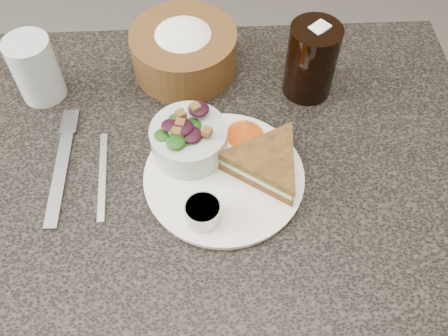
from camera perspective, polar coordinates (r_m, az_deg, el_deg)
name	(u,v)px	position (r m, az deg, el deg)	size (l,w,h in m)	color
floor	(205,316)	(1.50, -2.15, -16.58)	(6.00, 6.00, 0.00)	#43413F
dining_table	(200,262)	(1.15, -2.73, -10.68)	(1.00, 0.70, 0.75)	black
dinner_plate	(224,177)	(0.81, 0.00, -1.00)	(0.26, 0.26, 0.01)	white
sandwich	(267,163)	(0.79, 4.96, 0.60)	(0.16, 0.16, 0.04)	brown
salad_bowl	(189,136)	(0.80, -4.05, 3.63)	(0.13, 0.13, 0.07)	#A9B7AF
dressing_ramekin	(203,212)	(0.75, -2.43, -5.09)	(0.06, 0.06, 0.03)	#A7A7A9
orange_wedge	(245,129)	(0.84, 2.42, 4.43)	(0.07, 0.07, 0.03)	#F05A15
fork	(61,172)	(0.86, -18.16, -0.38)	(0.02, 0.21, 0.01)	#90969F
knife	(103,176)	(0.84, -13.71, -0.87)	(0.01, 0.17, 0.00)	#B5B5B6
bread_basket	(184,45)	(0.94, -4.62, 13.82)	(0.20, 0.20, 0.11)	brown
cola_glass	(312,58)	(0.90, 9.99, 12.26)	(0.09, 0.09, 0.15)	black
water_glass	(35,69)	(0.95, -20.75, 10.55)	(0.08, 0.08, 0.12)	#ACBAC0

